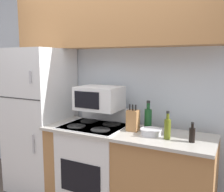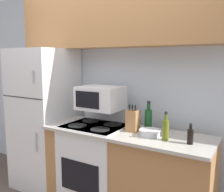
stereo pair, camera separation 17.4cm
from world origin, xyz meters
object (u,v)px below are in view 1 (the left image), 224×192
object	(u,v)px
knife_block	(133,120)
bottle_soy_sauce	(192,134)
refrigerator	(40,119)
bowl	(151,132)
microwave	(99,98)
bottle_olive_oil	(167,128)
stove	(95,164)
bottle_wine_green	(148,118)

from	to	relation	value
knife_block	bottle_soy_sauce	xyz separation A→B (m)	(0.60, -0.09, -0.04)
knife_block	refrigerator	bearing A→B (deg)	178.28
knife_block	bowl	distance (m)	0.23
microwave	bottle_olive_oil	xyz separation A→B (m)	(0.81, -0.16, -0.20)
stove	knife_block	size ratio (longest dim) A/B	3.98
knife_block	bottle_soy_sauce	bearing A→B (deg)	-9.01
bottle_soy_sauce	bottle_wine_green	xyz separation A→B (m)	(-0.48, 0.22, 0.05)
bottle_wine_green	stove	bearing A→B (deg)	-163.81
knife_block	stove	bearing A→B (deg)	-175.96
microwave	bottle_soy_sauce	xyz separation A→B (m)	(1.02, -0.15, -0.23)
knife_block	bottle_olive_oil	world-z (taller)	knife_block
bowl	bottle_olive_oil	size ratio (longest dim) A/B	0.80
refrigerator	bowl	size ratio (longest dim) A/B	8.50
knife_block	bottle_soy_sauce	distance (m)	0.61
refrigerator	bottle_soy_sauce	world-z (taller)	refrigerator
microwave	bowl	bearing A→B (deg)	-9.72
bottle_olive_oil	bottle_soy_sauce	distance (m)	0.22
stove	bottle_olive_oil	distance (m)	0.98
refrigerator	bowl	bearing A→B (deg)	-3.46
microwave	bottle_olive_oil	world-z (taller)	microwave
bowl	bottle_soy_sauce	world-z (taller)	bottle_soy_sauce
stove	microwave	distance (m)	0.74
bowl	bottle_olive_oil	xyz separation A→B (m)	(0.17, -0.05, 0.07)
knife_block	bottle_olive_oil	bearing A→B (deg)	-15.30
microwave	bowl	xyz separation A→B (m)	(0.63, -0.11, -0.27)
bowl	refrigerator	bearing A→B (deg)	176.54
microwave	bottle_wine_green	bearing A→B (deg)	7.74
knife_block	bottle_wine_green	size ratio (longest dim) A/B	0.91
bottle_olive_oil	bottle_soy_sauce	size ratio (longest dim) A/B	1.44
stove	refrigerator	bearing A→B (deg)	175.29
stove	microwave	size ratio (longest dim) A/B	2.32
bottle_wine_green	bowl	bearing A→B (deg)	-62.78
bottle_olive_oil	bottle_wine_green	world-z (taller)	bottle_wine_green
stove	microwave	xyz separation A→B (m)	(0.02, 0.09, 0.74)
stove	bottle_soy_sauce	world-z (taller)	bottle_soy_sauce
microwave	knife_block	bearing A→B (deg)	-7.63
refrigerator	bottle_wine_green	size ratio (longest dim) A/B	5.90
stove	microwave	world-z (taller)	microwave
bowl	bottle_olive_oil	bearing A→B (deg)	-17.02
microwave	bowl	world-z (taller)	microwave
stove	bottle_soy_sauce	distance (m)	1.16
stove	bottle_olive_oil	xyz separation A→B (m)	(0.82, -0.07, 0.54)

